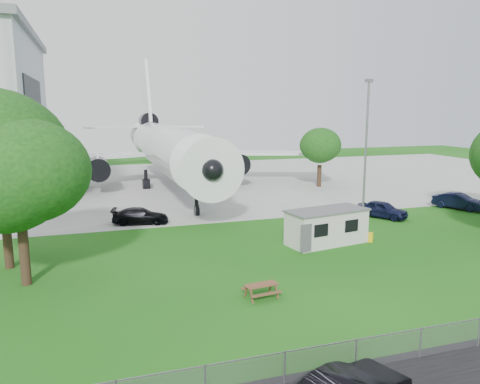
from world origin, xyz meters
name	(u,v)px	position (x,y,z in m)	size (l,w,h in m)	color
ground	(299,280)	(0.00, 0.00, 0.00)	(160.00, 160.00, 0.00)	#2A6F1C
concrete_apron	(179,183)	(0.00, 38.00, 0.01)	(120.00, 46.00, 0.03)	#B7B7B2
airliner	(166,146)	(-2.00, 35.86, 5.27)	(46.36, 47.73, 17.69)	white
site_cabin	(327,226)	(5.23, 6.32, 1.31)	(6.94, 3.75, 2.62)	beige
picnic_west	(261,297)	(-3.01, -1.74, 0.00)	(1.80, 1.50, 0.76)	brown
fence	(399,362)	(0.00, -9.50, 0.00)	(58.00, 0.04, 1.30)	gray
lamp_mast	(365,163)	(8.20, 6.20, 6.00)	(0.16, 0.16, 12.00)	slate
tree_west_small	(18,182)	(-15.27, 4.21, 5.99)	(7.32, 7.32, 9.67)	#382619
tree_far_apron	(320,149)	(16.64, 29.55, 4.83)	(5.25, 5.25, 7.48)	#382619
car_ne_hatch	(383,210)	(14.18, 12.18, 0.78)	(1.84, 4.56, 1.56)	black
car_ne_sedan	(459,201)	(23.69, 13.05, 0.80)	(1.69, 4.85, 1.60)	black
car_apron_van	(140,216)	(-7.45, 16.73, 0.71)	(1.98, 4.86, 1.41)	black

